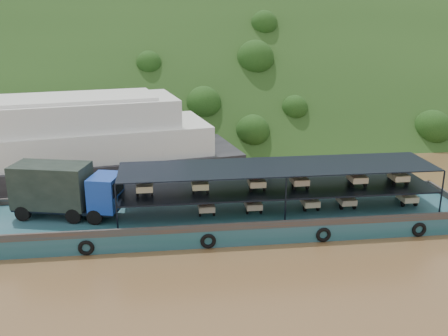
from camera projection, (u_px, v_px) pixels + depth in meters
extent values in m
plane|color=brown|center=(254.00, 218.00, 38.75)|extent=(160.00, 160.00, 0.00)
cube|color=#1A3312|center=(209.00, 123.00, 72.89)|extent=(140.00, 39.60, 39.60)
cube|color=#164A4E|center=(230.00, 219.00, 37.04)|extent=(35.00, 7.00, 1.20)
cube|color=#592D19|center=(225.00, 192.00, 40.01)|extent=(35.00, 0.20, 0.50)
cube|color=#592D19|center=(237.00, 226.00, 33.56)|extent=(35.00, 0.20, 0.50)
torus|color=black|center=(86.00, 248.00, 32.48)|extent=(1.06, 0.26, 1.06)
torus|color=black|center=(208.00, 241.00, 33.45)|extent=(1.06, 0.26, 1.06)
torus|color=black|center=(323.00, 235.00, 34.41)|extent=(1.06, 0.26, 1.06)
torus|color=black|center=(419.00, 230.00, 35.25)|extent=(1.06, 0.26, 1.06)
cylinder|color=black|center=(23.00, 213.00, 35.02)|extent=(1.16, 0.65, 1.10)
cylinder|color=black|center=(39.00, 202.00, 37.21)|extent=(1.16, 0.65, 1.10)
cylinder|color=black|center=(74.00, 216.00, 34.56)|extent=(1.16, 0.65, 1.10)
cylinder|color=black|center=(87.00, 204.00, 36.74)|extent=(1.16, 0.65, 1.10)
cylinder|color=black|center=(95.00, 217.00, 34.37)|extent=(1.16, 0.65, 1.10)
cylinder|color=black|center=(107.00, 205.00, 36.55)|extent=(1.16, 0.65, 1.10)
cube|color=black|center=(68.00, 207.00, 35.71)|extent=(7.84, 4.23, 0.22)
cube|color=#163A9C|center=(106.00, 192.00, 34.99)|extent=(2.47, 3.02, 2.42)
cube|color=black|center=(118.00, 187.00, 34.74)|extent=(0.62, 2.14, 0.99)
cube|color=black|center=(52.00, 185.00, 35.38)|extent=(5.77, 3.88, 3.08)
cube|color=black|center=(277.00, 188.00, 36.79)|extent=(23.00, 5.00, 0.12)
cube|color=black|center=(278.00, 167.00, 36.31)|extent=(23.00, 5.00, 0.08)
cylinder|color=black|center=(116.00, 208.00, 33.04)|extent=(0.12, 0.12, 3.30)
cylinder|color=black|center=(122.00, 183.00, 37.78)|extent=(0.12, 0.12, 3.30)
cylinder|color=black|center=(286.00, 200.00, 34.43)|extent=(0.12, 0.12, 3.30)
cylinder|color=black|center=(270.00, 178.00, 39.17)|extent=(0.12, 0.12, 3.30)
cylinder|color=black|center=(442.00, 193.00, 35.81)|extent=(0.12, 0.12, 3.30)
cylinder|color=black|center=(409.00, 172.00, 40.55)|extent=(0.12, 0.12, 3.30)
cylinder|color=black|center=(205.00, 204.00, 37.56)|extent=(0.12, 0.52, 0.52)
cylinder|color=black|center=(200.00, 213.00, 35.79)|extent=(0.14, 0.52, 0.52)
cylinder|color=black|center=(214.00, 212.00, 35.91)|extent=(0.14, 0.52, 0.52)
cube|color=#C5AC8B|center=(206.00, 207.00, 36.09)|extent=(1.15, 1.50, 0.44)
cube|color=red|center=(205.00, 199.00, 37.12)|extent=(0.55, 0.80, 0.80)
cube|color=red|center=(205.00, 193.00, 36.79)|extent=(0.50, 0.10, 0.10)
cylinder|color=black|center=(250.00, 202.00, 37.98)|extent=(0.12, 0.52, 0.52)
cylinder|color=black|center=(247.00, 211.00, 36.21)|extent=(0.14, 0.52, 0.52)
cylinder|color=black|center=(261.00, 210.00, 36.33)|extent=(0.14, 0.52, 0.52)
cube|color=#C4AE8B|center=(253.00, 204.00, 36.50)|extent=(1.15, 1.50, 0.44)
cube|color=red|center=(250.00, 197.00, 37.54)|extent=(0.55, 0.80, 0.80)
cube|color=red|center=(251.00, 191.00, 37.20)|extent=(0.50, 0.10, 0.10)
cylinder|color=black|center=(304.00, 199.00, 38.49)|extent=(0.12, 0.52, 0.52)
cylinder|color=black|center=(305.00, 208.00, 36.73)|extent=(0.14, 0.52, 0.52)
cylinder|color=black|center=(318.00, 207.00, 36.85)|extent=(0.14, 0.52, 0.52)
cube|color=beige|center=(310.00, 202.00, 37.02)|extent=(1.15, 1.50, 0.44)
cube|color=red|center=(306.00, 194.00, 38.06)|extent=(0.55, 0.80, 0.80)
cube|color=red|center=(307.00, 189.00, 37.72)|extent=(0.50, 0.10, 0.10)
cylinder|color=black|center=(339.00, 198.00, 38.83)|extent=(0.12, 0.52, 0.52)
cylinder|color=black|center=(341.00, 206.00, 37.06)|extent=(0.14, 0.52, 0.52)
cylinder|color=black|center=(354.00, 206.00, 37.18)|extent=(0.14, 0.52, 0.52)
cube|color=tan|center=(346.00, 200.00, 37.36)|extent=(1.15, 1.50, 0.44)
cube|color=#B90C24|center=(341.00, 193.00, 38.39)|extent=(0.55, 0.80, 0.80)
cube|color=#B90C24|center=(343.00, 187.00, 38.06)|extent=(0.50, 0.10, 0.10)
cylinder|color=black|center=(398.00, 195.00, 39.41)|extent=(0.12, 0.52, 0.52)
cylinder|color=black|center=(403.00, 203.00, 37.64)|extent=(0.14, 0.52, 0.52)
cylinder|color=black|center=(415.00, 203.00, 37.77)|extent=(0.14, 0.52, 0.52)
cube|color=beige|center=(407.00, 197.00, 37.94)|extent=(1.15, 1.50, 0.44)
cube|color=#B7270C|center=(401.00, 190.00, 38.97)|extent=(0.55, 0.80, 0.80)
cube|color=#B7270C|center=(402.00, 185.00, 38.64)|extent=(0.50, 0.10, 0.10)
cylinder|color=black|center=(145.00, 185.00, 36.53)|extent=(0.12, 0.52, 0.52)
cylinder|color=black|center=(138.00, 193.00, 34.77)|extent=(0.14, 0.52, 0.52)
cylinder|color=black|center=(152.00, 193.00, 34.89)|extent=(0.14, 0.52, 0.52)
cube|color=beige|center=(145.00, 187.00, 35.06)|extent=(1.15, 1.50, 0.44)
cube|color=navy|center=(145.00, 179.00, 36.10)|extent=(0.55, 0.80, 0.80)
cube|color=navy|center=(145.00, 173.00, 35.76)|extent=(0.50, 0.10, 0.10)
cylinder|color=black|center=(198.00, 182.00, 37.00)|extent=(0.12, 0.52, 0.52)
cylinder|color=black|center=(193.00, 191.00, 35.23)|extent=(0.14, 0.52, 0.52)
cylinder|color=black|center=(207.00, 190.00, 35.36)|extent=(0.14, 0.52, 0.52)
cube|color=beige|center=(200.00, 184.00, 35.53)|extent=(1.15, 1.50, 0.44)
cube|color=navy|center=(199.00, 177.00, 36.56)|extent=(0.55, 0.80, 0.80)
cube|color=navy|center=(199.00, 171.00, 36.23)|extent=(0.50, 0.10, 0.10)
cylinder|color=black|center=(253.00, 180.00, 37.50)|extent=(0.12, 0.52, 0.52)
cylinder|color=black|center=(250.00, 188.00, 35.73)|extent=(0.14, 0.52, 0.52)
cylinder|color=black|center=(264.00, 188.00, 35.85)|extent=(0.14, 0.52, 0.52)
cube|color=#C2B489|center=(257.00, 182.00, 36.02)|extent=(1.15, 1.50, 0.44)
cube|color=red|center=(254.00, 175.00, 37.06)|extent=(0.55, 0.80, 0.80)
cube|color=red|center=(254.00, 169.00, 36.72)|extent=(0.50, 0.10, 0.10)
cylinder|color=black|center=(294.00, 179.00, 37.88)|extent=(0.12, 0.52, 0.52)
cylinder|color=black|center=(294.00, 187.00, 36.11)|extent=(0.14, 0.52, 0.52)
cylinder|color=black|center=(307.00, 186.00, 36.23)|extent=(0.14, 0.52, 0.52)
cube|color=tan|center=(299.00, 180.00, 36.40)|extent=(1.15, 1.50, 0.44)
cube|color=#C2B989|center=(295.00, 173.00, 37.44)|extent=(0.55, 0.80, 0.80)
cube|color=#C2B989|center=(296.00, 168.00, 37.11)|extent=(0.50, 0.10, 0.10)
cylinder|color=black|center=(350.00, 176.00, 38.41)|extent=(0.12, 0.52, 0.52)
cylinder|color=black|center=(352.00, 184.00, 36.64)|extent=(0.14, 0.52, 0.52)
cylinder|color=black|center=(365.00, 183.00, 36.76)|extent=(0.14, 0.52, 0.52)
cube|color=beige|center=(357.00, 178.00, 36.94)|extent=(1.15, 1.50, 0.44)
cube|color=red|center=(352.00, 171.00, 37.97)|extent=(0.55, 0.80, 0.80)
cube|color=red|center=(353.00, 165.00, 37.64)|extent=(0.50, 0.10, 0.10)
cylinder|color=black|center=(389.00, 175.00, 38.80)|extent=(0.12, 0.52, 0.52)
cylinder|color=black|center=(394.00, 182.00, 37.03)|extent=(0.14, 0.52, 0.52)
cylinder|color=black|center=(407.00, 182.00, 37.15)|extent=(0.14, 0.52, 0.52)
cube|color=beige|center=(398.00, 176.00, 37.32)|extent=(1.15, 1.50, 0.44)
cube|color=beige|center=(392.00, 169.00, 38.36)|extent=(0.55, 0.80, 0.80)
cube|color=beige|center=(394.00, 164.00, 38.02)|extent=(0.50, 0.10, 0.10)
cube|color=black|center=(29.00, 171.00, 46.25)|extent=(40.54, 17.17, 2.36)
cube|color=silver|center=(26.00, 145.00, 45.50)|extent=(34.55, 15.08, 2.76)
cube|color=silver|center=(22.00, 116.00, 44.72)|extent=(28.56, 12.99, 2.56)
cube|color=silver|center=(20.00, 100.00, 44.30)|extent=(24.51, 11.27, 0.30)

